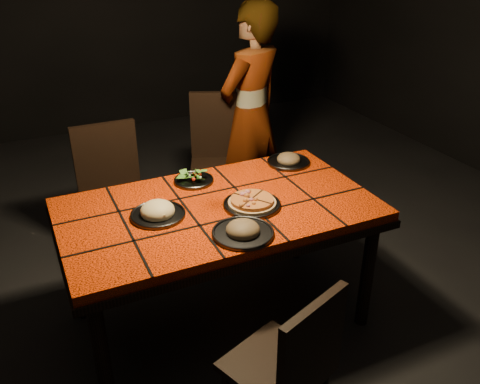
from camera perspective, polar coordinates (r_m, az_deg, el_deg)
name	(u,v)px	position (r m, az deg, el deg)	size (l,w,h in m)	color
room_shell	(215,58)	(2.35, -2.83, 14.74)	(6.04, 7.04, 3.08)	black
dining_table	(219,218)	(2.66, -2.43, -2.99)	(1.62, 0.92, 0.75)	#E83607
chair_near	(291,363)	(2.15, 5.76, -18.55)	(0.48, 0.48, 0.82)	black
chair_far_left	(112,185)	(3.43, -14.16, 0.75)	(0.42, 0.42, 0.92)	black
chair_far_right	(222,153)	(3.69, -2.05, 4.35)	(0.59, 0.59, 0.99)	black
diner	(251,116)	(3.73, 1.21, 8.54)	(0.59, 0.39, 1.62)	brown
plate_pizza	(252,203)	(2.60, 1.36, -1.24)	(0.34, 0.34, 0.04)	#38383D
plate_pasta	(158,212)	(2.54, -9.23, -2.23)	(0.27, 0.27, 0.09)	#38383D
plate_salad	(194,178)	(2.86, -5.23, 1.59)	(0.22, 0.22, 0.07)	#38383D
plate_mushroom_a	(243,230)	(2.36, 0.33, -4.29)	(0.29, 0.29, 0.10)	#38383D
plate_mushroom_b	(289,160)	(3.10, 5.48, 3.63)	(0.26, 0.26, 0.09)	#38383D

